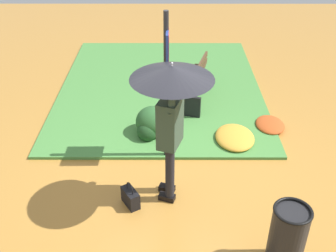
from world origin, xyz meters
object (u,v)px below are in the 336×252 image
at_px(park_bench, 191,82).
at_px(handbag, 130,197).
at_px(person_with_umbrella, 171,99).
at_px(info_sign_post, 167,72).
at_px(trash_bin, 287,238).

bearing_deg(park_bench, handbag, -18.08).
bearing_deg(person_with_umbrella, park_bench, 171.73).
height_order(person_with_umbrella, info_sign_post, info_sign_post).
bearing_deg(handbag, info_sign_post, 155.72).
distance_m(person_with_umbrella, trash_bin, 2.01).
bearing_deg(trash_bin, park_bench, -167.18).
relative_size(info_sign_post, trash_bin, 2.76).
bearing_deg(person_with_umbrella, trash_bin, 49.97).
bearing_deg(info_sign_post, person_with_umbrella, 3.13).
bearing_deg(info_sign_post, handbag, -24.28).
xyz_separation_m(person_with_umbrella, park_bench, (-2.75, 0.40, -1.15)).
distance_m(handbag, park_bench, 3.02).
height_order(info_sign_post, park_bench, info_sign_post).
bearing_deg(trash_bin, person_with_umbrella, -130.03).
bearing_deg(person_with_umbrella, info_sign_post, -176.87).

